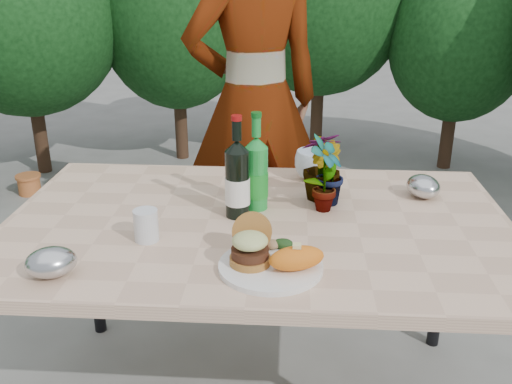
# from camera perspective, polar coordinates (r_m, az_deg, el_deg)

# --- Properties ---
(patio_table) EXTENTS (1.60, 1.00, 0.75)m
(patio_table) POSITION_cam_1_polar(r_m,az_deg,el_deg) (1.83, 0.17, -4.50)
(patio_table) COLOR #DBB292
(patio_table) RESTS_ON ground
(shrub_hedge) EXTENTS (6.83, 5.02, 2.03)m
(shrub_hedge) POSITION_cam_1_polar(r_m,az_deg,el_deg) (3.44, 6.10, 15.31)
(shrub_hedge) COLOR #382316
(shrub_hedge) RESTS_ON ground
(dinner_plate) EXTENTS (0.28, 0.28, 0.01)m
(dinner_plate) POSITION_cam_1_polar(r_m,az_deg,el_deg) (1.53, 1.48, -7.45)
(dinner_plate) COLOR white
(dinner_plate) RESTS_ON patio_table
(burger_stack) EXTENTS (0.11, 0.16, 0.11)m
(burger_stack) POSITION_cam_1_polar(r_m,az_deg,el_deg) (1.52, -0.55, -5.30)
(burger_stack) COLOR #B7722D
(burger_stack) RESTS_ON dinner_plate
(sweet_potato) EXTENTS (0.17, 0.12, 0.06)m
(sweet_potato) POSITION_cam_1_polar(r_m,az_deg,el_deg) (1.49, 4.08, -6.61)
(sweet_potato) COLOR orange
(sweet_potato) RESTS_ON dinner_plate
(grilled_veg) EXTENTS (0.08, 0.05, 0.03)m
(grilled_veg) POSITION_cam_1_polar(r_m,az_deg,el_deg) (1.60, 2.24, -5.20)
(grilled_veg) COLOR olive
(grilled_veg) RESTS_ON dinner_plate
(wine_bottle) EXTENTS (0.08, 0.08, 0.33)m
(wine_bottle) POSITION_cam_1_polar(r_m,az_deg,el_deg) (1.79, -1.87, 1.17)
(wine_bottle) COLOR black
(wine_bottle) RESTS_ON patio_table
(sparkling_water) EXTENTS (0.08, 0.08, 0.32)m
(sparkling_water) POSITION_cam_1_polar(r_m,az_deg,el_deg) (1.85, 0.03, 1.79)
(sparkling_water) COLOR #1A8F31
(sparkling_water) RESTS_ON patio_table
(plastic_cup) EXTENTS (0.07, 0.07, 0.09)m
(plastic_cup) POSITION_cam_1_polar(r_m,az_deg,el_deg) (1.69, -10.93, -3.29)
(plastic_cup) COLOR silver
(plastic_cup) RESTS_ON patio_table
(seedling_left) EXTENTS (0.15, 0.16, 0.25)m
(seedling_left) POSITION_cam_1_polar(r_m,az_deg,el_deg) (1.84, 6.86, 1.78)
(seedling_left) COLOR #20511B
(seedling_left) RESTS_ON patio_table
(seedling_mid) EXTENTS (0.15, 0.15, 0.21)m
(seedling_mid) POSITION_cam_1_polar(r_m,az_deg,el_deg) (1.91, 7.11, 1.89)
(seedling_mid) COLOR #20511B
(seedling_mid) RESTS_ON patio_table
(seedling_right) EXTENTS (0.18, 0.18, 0.24)m
(seedling_right) POSITION_cam_1_polar(r_m,az_deg,el_deg) (1.94, 6.59, 2.62)
(seedling_right) COLOR #235C1F
(seedling_right) RESTS_ON patio_table
(blue_bowl) EXTENTS (0.15, 0.15, 0.11)m
(blue_bowl) POSITION_cam_1_polar(r_m,az_deg,el_deg) (2.14, 5.79, 2.70)
(blue_bowl) COLOR silver
(blue_bowl) RESTS_ON patio_table
(foil_packet_left) EXTENTS (0.16, 0.15, 0.08)m
(foil_packet_left) POSITION_cam_1_polar(r_m,az_deg,el_deg) (1.58, -19.82, -6.62)
(foil_packet_left) COLOR #B2B5B9
(foil_packet_left) RESTS_ON patio_table
(foil_packet_right) EXTENTS (0.14, 0.16, 0.08)m
(foil_packet_right) POSITION_cam_1_polar(r_m,az_deg,el_deg) (2.05, 16.38, 0.55)
(foil_packet_right) COLOR #B6B9BD
(foil_packet_right) RESTS_ON patio_table
(person) EXTENTS (0.77, 0.63, 1.81)m
(person) POSITION_cam_1_polar(r_m,az_deg,el_deg) (2.69, -0.18, 9.05)
(person) COLOR #8F5B47
(person) RESTS_ON ground
(terracotta_pot) EXTENTS (0.17, 0.17, 0.14)m
(terracotta_pot) POSITION_cam_1_polar(r_m,az_deg,el_deg) (4.26, -21.75, 0.74)
(terracotta_pot) COLOR #C16631
(terracotta_pot) RESTS_ON ground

